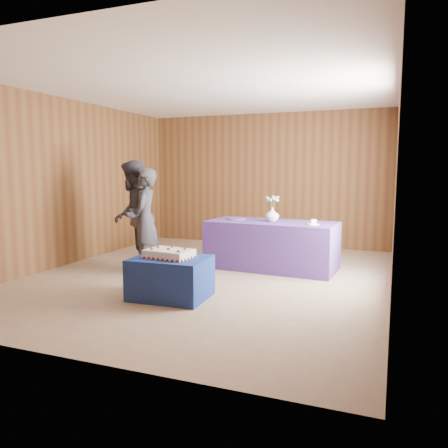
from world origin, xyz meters
The scene contains 13 objects.
ground centered at (0.00, 0.00, 0.00)m, with size 6.00×6.00×0.00m, color gray.
room_shell centered at (0.00, 0.00, 1.80)m, with size 5.04×6.04×2.72m.
cake_table centered at (-0.01, -1.15, 0.25)m, with size 0.90×0.70×0.50m, color navy.
serving_table centered at (0.72, 0.85, 0.38)m, with size 2.00×0.90×0.75m, color #5C3799.
sheet_cake centered at (-0.02, -1.16, 0.55)m, with size 0.61×0.45×0.13m.
vase centered at (0.72, 0.87, 0.86)m, with size 0.21×0.21×0.22m, color white.
flower_spray centered at (0.72, 0.87, 1.11)m, with size 0.21×0.21×0.16m.
platter centered at (0.09, 0.96, 0.76)m, with size 0.32×0.32×0.02m, color #6B4C98.
plate centered at (1.39, 0.69, 0.76)m, with size 0.18×0.18×0.01m, color white.
cake_slice centered at (1.39, 0.69, 0.80)m, with size 0.10×0.10×0.09m.
knife centered at (1.40, 0.54, 0.75)m, with size 0.26×0.02×0.00m, color silver.
guest_left centered at (-1.00, -0.10, 0.79)m, with size 0.58×0.38×1.58m, color #34343E.
guest_right centered at (-1.27, 0.00, 0.85)m, with size 0.83×0.64×1.70m, color #34363F.
Camera 1 is at (2.49, -5.75, 1.56)m, focal length 35.00 mm.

